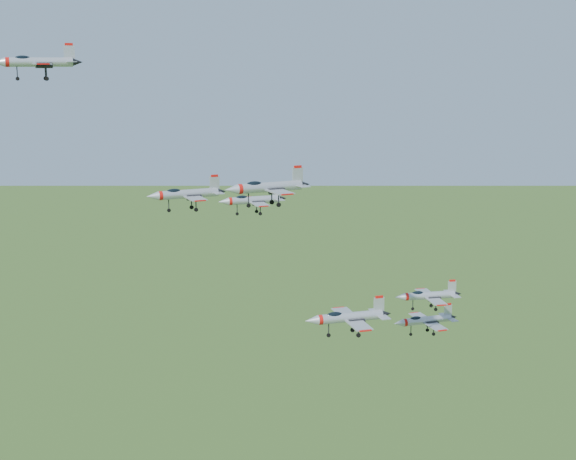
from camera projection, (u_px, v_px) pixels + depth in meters
name	position (u px, v px, depth m)	size (l,w,h in m)	color
jet_lead	(37.00, 62.00, 112.34)	(12.39, 10.19, 3.32)	#A2A7AE
jet_left_high	(186.00, 194.00, 113.19)	(11.77, 9.70, 3.15)	#A2A7AE
jet_right_high	(267.00, 187.00, 104.86)	(12.26, 10.12, 3.28)	#A2A7AE
jet_left_low	(252.00, 200.00, 129.89)	(11.58, 9.56, 3.10)	#A2A7AE
jet_right_low	(348.00, 317.00, 113.30)	(13.06, 10.84, 3.49)	#A2A7AE
jet_trail	(428.00, 295.00, 133.48)	(11.72, 9.84, 3.14)	#A2A7AE
jet_extra	(425.00, 320.00, 141.94)	(12.61, 10.41, 3.37)	#A2A7AE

